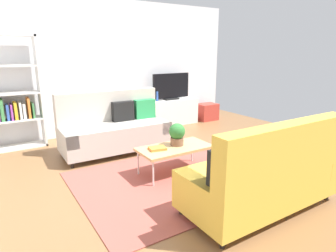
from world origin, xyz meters
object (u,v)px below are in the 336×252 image
storage_trunk (207,112)px  bottle_0 (157,96)px  tv (171,87)px  potted_plant (177,134)px  bookshelf (8,99)px  coffee_table (175,149)px  couch_beige (115,128)px  tv_console (171,112)px  table_book_0 (157,148)px  vase_0 (149,98)px  couch_green (264,175)px

storage_trunk → bottle_0: (-1.51, 0.06, 0.54)m
tv → potted_plant: tv is taller
bookshelf → storage_trunk: size_ratio=4.04×
coffee_table → tv: tv is taller
tv → potted_plant: size_ratio=2.94×
couch_beige → tv_console: (1.94, 1.14, -0.13)m
storage_trunk → bottle_0: 1.60m
coffee_table → tv: bearing=58.5°
table_book_0 → potted_plant: bearing=2.9°
tv_console → storage_trunk: bearing=-5.2°
tv_console → coffee_table: bearing=-121.3°
couch_beige → storage_trunk: size_ratio=3.68×
couch_beige → vase_0: couch_beige is taller
storage_trunk → tv: bearing=175.8°
table_book_0 → storage_trunk: bearing=39.6°
coffee_table → bookshelf: (-1.96, 2.58, 0.57)m
coffee_table → table_book_0: size_ratio=4.58×
table_book_0 → vase_0: vase_0 is taller
tv_console → couch_beige: bearing=-149.6°
table_book_0 → couch_beige: bearing=94.1°
storage_trunk → bottle_0: bottle_0 is taller
tv → storage_trunk: size_ratio=1.92×
couch_green → bottle_0: (0.86, 3.94, 0.31)m
bottle_0 → tv_console: bearing=5.6°
vase_0 → table_book_0: bearing=-116.0°
coffee_table → tv: size_ratio=1.10×
couch_beige → tv_console: bearing=-148.7°
potted_plant → vase_0: bearing=70.5°
couch_green → bookshelf: bookshelf is taller
potted_plant → table_book_0: (-0.35, -0.02, -0.16)m
potted_plant → table_book_0: size_ratio=1.42×
couch_beige → tv: 2.29m
couch_beige → bottle_0: bearing=-143.4°
tv_console → potted_plant: size_ratio=4.11×
couch_beige → storage_trunk: 3.22m
couch_green → potted_plant: couch_green is taller
tv_console → storage_trunk: size_ratio=2.69×
vase_0 → bottle_0: size_ratio=0.66×
storage_trunk → vase_0: 1.76m
potted_plant → vase_0: size_ratio=2.21×
couch_green → coffee_table: (-0.28, 1.42, -0.05)m
tv → vase_0: bearing=173.1°
potted_plant → table_book_0: 0.39m
table_book_0 → tv: bearing=53.8°
couch_beige → table_book_0: couch_beige is taller
coffee_table → tv: 3.03m
bottle_0 → tv: bearing=2.8°
couch_beige → storage_trunk: (3.04, 1.04, -0.23)m
tv_console → tv: size_ratio=1.40×
coffee_table → tv_console: tv_console is taller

